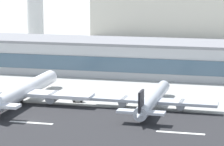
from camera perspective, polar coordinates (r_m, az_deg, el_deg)
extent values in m
plane|color=#A8A8A3|center=(151.68, -8.24, -4.84)|extent=(1400.00, 1400.00, 0.00)
cube|color=#262628|center=(150.50, -8.42, -4.95)|extent=(800.00, 41.03, 0.08)
cube|color=white|center=(150.20, -8.14, -4.96)|extent=(12.00, 1.20, 0.01)
cube|color=white|center=(140.77, 6.89, -5.99)|extent=(12.00, 1.20, 0.01)
cube|color=#B7BABC|center=(216.42, 2.06, 1.47)|extent=(180.15, 23.99, 11.85)
cube|color=#476075|center=(204.79, 1.36, 0.79)|extent=(174.75, 0.30, 5.33)
cube|color=gray|center=(215.50, 2.07, 3.16)|extent=(181.95, 24.23, 1.00)
cylinder|color=silver|center=(272.95, -7.74, 6.23)|extent=(7.83, 7.83, 39.98)
cube|color=beige|center=(340.57, 7.77, 6.53)|extent=(114.44, 27.23, 33.75)
cylinder|color=white|center=(172.93, -8.82, -1.75)|extent=(4.94, 45.49, 4.55)
sphere|color=white|center=(193.61, -6.20, -0.38)|extent=(4.32, 4.32, 4.32)
cube|color=white|center=(172.21, -8.93, -1.96)|extent=(42.93, 7.19, 1.00)
cylinder|color=gray|center=(168.88, -5.91, -2.42)|extent=(3.01, 6.39, 2.95)
cylinder|color=black|center=(171.53, -9.08, -2.86)|extent=(0.82, 0.82, 1.25)
cylinder|color=silver|center=(163.28, 4.15, -2.62)|extent=(4.27, 37.24, 3.72)
sphere|color=silver|center=(181.18, 5.23, -1.32)|extent=(3.53, 3.53, 3.53)
cone|color=silver|center=(145.56, 2.81, -4.23)|extent=(3.45, 6.74, 3.35)
cube|color=silver|center=(162.66, 4.10, -2.80)|extent=(37.11, 6.13, 0.82)
cylinder|color=gray|center=(161.55, 7.01, -3.18)|extent=(2.50, 5.24, 2.42)
cylinder|color=gray|center=(164.47, 1.24, -2.86)|extent=(2.50, 5.24, 2.42)
cube|color=silver|center=(146.88, 2.93, -3.94)|extent=(12.64, 3.26, 0.65)
cube|color=black|center=(146.25, 2.94, -2.95)|extent=(0.67, 5.03, 5.95)
cylinder|color=black|center=(162.06, 4.02, -3.58)|extent=(0.67, 0.67, 1.02)
cube|color=white|center=(171.67, -3.44, -2.67)|extent=(3.40, 2.05, 1.00)
cube|color=black|center=(171.46, -3.44, -2.36)|extent=(2.09, 1.55, 0.90)
cylinder|color=black|center=(172.72, -3.76, -2.76)|extent=(0.63, 0.36, 0.60)
cylinder|color=black|center=(171.19, -3.85, -2.88)|extent=(0.63, 0.36, 0.60)
cylinder|color=black|center=(172.39, -3.03, -2.78)|extent=(0.63, 0.36, 0.60)
cylinder|color=black|center=(170.85, -3.11, -2.90)|extent=(0.63, 0.36, 0.60)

